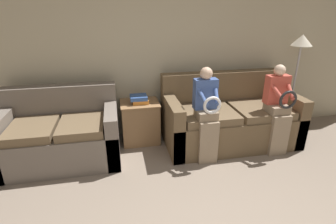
# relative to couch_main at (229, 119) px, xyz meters

# --- Properties ---
(wall_back) EXTENTS (7.71, 0.06, 2.55)m
(wall_back) POSITION_rel_couch_main_xyz_m (-0.88, 0.56, 0.92)
(wall_back) COLOR #BCB293
(wall_back) RESTS_ON ground_plane
(couch_main) EXTENTS (1.95, 0.94, 1.02)m
(couch_main) POSITION_rel_couch_main_xyz_m (0.00, 0.00, 0.00)
(couch_main) COLOR brown
(couch_main) RESTS_ON ground_plane
(couch_side) EXTENTS (1.50, 0.93, 0.94)m
(couch_side) POSITION_rel_couch_main_xyz_m (-2.40, -0.03, -0.02)
(couch_side) COLOR #70665B
(couch_side) RESTS_ON ground_plane
(child_left_seated) EXTENTS (0.30, 0.37, 1.24)m
(child_left_seated) POSITION_rel_couch_main_xyz_m (-0.51, -0.40, 0.32)
(child_left_seated) COLOR gray
(child_left_seated) RESTS_ON ground_plane
(child_right_seated) EXTENTS (0.31, 0.37, 1.23)m
(child_right_seated) POSITION_rel_couch_main_xyz_m (0.51, -0.40, 0.32)
(child_right_seated) COLOR gray
(child_right_seated) RESTS_ON ground_plane
(side_shelf) EXTENTS (0.57, 0.48, 0.63)m
(side_shelf) POSITION_rel_couch_main_xyz_m (-1.32, 0.27, -0.04)
(side_shelf) COLOR olive
(side_shelf) RESTS_ON ground_plane
(book_stack) EXTENTS (0.26, 0.23, 0.11)m
(book_stack) POSITION_rel_couch_main_xyz_m (-1.32, 0.26, 0.33)
(book_stack) COLOR orange
(book_stack) RESTS_ON side_shelf
(floor_lamp) EXTENTS (0.31, 0.31, 1.55)m
(floor_lamp) POSITION_rel_couch_main_xyz_m (1.19, 0.24, 0.93)
(floor_lamp) COLOR #2D2B28
(floor_lamp) RESTS_ON ground_plane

